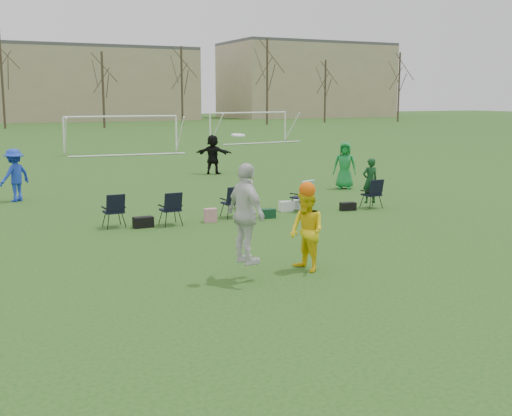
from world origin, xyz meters
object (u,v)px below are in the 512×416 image
goal_mid (122,124)px  center_contest (274,221)px  fielder_black (213,154)px  fielder_green_far (345,165)px  goal_right (249,119)px  fielder_blue (15,175)px

goal_mid → center_contest: bearing=-94.4°
fielder_black → center_contest: (-5.56, -17.09, 0.21)m
fielder_green_far → goal_right: bearing=109.5°
fielder_green_far → center_contest: (-8.41, -10.10, 0.21)m
fielder_black → center_contest: size_ratio=0.64×
fielder_black → goal_mid: goal_mid is taller
fielder_green_far → fielder_black: size_ratio=1.00×
fielder_blue → goal_mid: bearing=-150.4°
fielder_green_far → fielder_black: 7.55m
goal_right → fielder_green_far: bearing=-115.2°
fielder_blue → fielder_black: fielder_black is taller
center_contest → goal_right: (16.51, 36.36, 0.78)m
center_contest → goal_mid: 30.70m
fielder_blue → goal_right: (20.30, 23.90, 1.00)m
center_contest → goal_mid: bearing=81.6°
fielder_blue → goal_mid: (8.30, 17.90, 1.00)m
fielder_black → goal_right: bearing=-81.3°
goal_mid → fielder_blue: bearing=-110.9°
fielder_blue → goal_right: bearing=-165.9°
fielder_blue → center_contest: 13.03m
fielder_black → goal_mid: 13.35m
fielder_blue → goal_right: goal_right is taller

